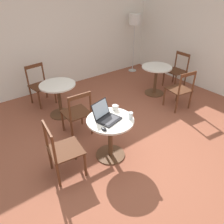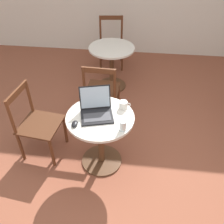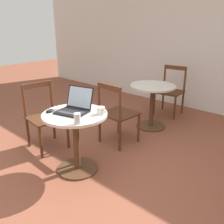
{
  "view_description": "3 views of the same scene",
  "coord_description": "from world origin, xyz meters",
  "px_view_note": "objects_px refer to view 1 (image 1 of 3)",
  "views": [
    {
      "loc": [
        -1.91,
        -1.94,
        2.49
      ],
      "look_at": [
        -0.05,
        0.49,
        0.61
      ],
      "focal_mm": 35.0,
      "sensor_mm": 36.0,
      "label": 1
    },
    {
      "loc": [
        0.06,
        -1.7,
        2.38
      ],
      "look_at": [
        -0.19,
        0.45,
        0.59
      ],
      "focal_mm": 40.0,
      "sensor_mm": 36.0,
      "label": 2
    },
    {
      "loc": [
        1.72,
        -1.39,
        1.65
      ],
      "look_at": [
        -0.04,
        0.55,
        0.69
      ],
      "focal_mm": 40.0,
      "sensor_mm": 36.0,
      "label": 3
    }
  ],
  "objects_px": {
    "chair_near_left": "(62,150)",
    "mug": "(115,108)",
    "chair_far_back": "(40,85)",
    "cafe_table_far": "(59,93)",
    "mouse": "(104,129)",
    "cafe_table_mid": "(156,74)",
    "chair_far_front": "(77,113)",
    "chair_mid_right": "(177,70)",
    "chair_mid_front": "(180,90)",
    "floor_lamp": "(135,22)",
    "laptop": "(106,116)",
    "cafe_table_near": "(110,130)",
    "drinking_glass": "(131,116)"
  },
  "relations": [
    {
      "from": "chair_near_left",
      "to": "chair_far_back",
      "type": "relative_size",
      "value": 1.0
    },
    {
      "from": "chair_mid_front",
      "to": "mug",
      "type": "distance_m",
      "value": 1.93
    },
    {
      "from": "chair_far_back",
      "to": "laptop",
      "type": "bearing_deg",
      "value": -86.93
    },
    {
      "from": "floor_lamp",
      "to": "chair_mid_right",
      "type": "bearing_deg",
      "value": -85.19
    },
    {
      "from": "cafe_table_mid",
      "to": "chair_far_front",
      "type": "height_order",
      "value": "chair_far_front"
    },
    {
      "from": "cafe_table_near",
      "to": "chair_mid_right",
      "type": "distance_m",
      "value": 3.2
    },
    {
      "from": "chair_mid_right",
      "to": "floor_lamp",
      "type": "height_order",
      "value": "floor_lamp"
    },
    {
      "from": "chair_mid_right",
      "to": "mouse",
      "type": "height_order",
      "value": "chair_mid_right"
    },
    {
      "from": "chair_mid_front",
      "to": "floor_lamp",
      "type": "bearing_deg",
      "value": 72.27
    },
    {
      "from": "chair_near_left",
      "to": "mug",
      "type": "xyz_separation_m",
      "value": [
        0.99,
        0.08,
        0.3
      ]
    },
    {
      "from": "cafe_table_mid",
      "to": "mouse",
      "type": "distance_m",
      "value": 2.8
    },
    {
      "from": "cafe_table_mid",
      "to": "chair_near_left",
      "type": "relative_size",
      "value": 0.81
    },
    {
      "from": "cafe_table_near",
      "to": "mouse",
      "type": "bearing_deg",
      "value": -145.14
    },
    {
      "from": "chair_far_front",
      "to": "mug",
      "type": "relative_size",
      "value": 7.06
    },
    {
      "from": "cafe_table_mid",
      "to": "mug",
      "type": "xyz_separation_m",
      "value": [
        -2.02,
        -0.96,
        0.24
      ]
    },
    {
      "from": "chair_far_front",
      "to": "laptop",
      "type": "distance_m",
      "value": 0.86
    },
    {
      "from": "chair_mid_right",
      "to": "drinking_glass",
      "type": "relative_size",
      "value": 8.1
    },
    {
      "from": "chair_mid_right",
      "to": "laptop",
      "type": "xyz_separation_m",
      "value": [
        -3.05,
        -1.07,
        0.32
      ]
    },
    {
      "from": "cafe_table_mid",
      "to": "chair_mid_right",
      "type": "bearing_deg",
      "value": -2.44
    },
    {
      "from": "chair_mid_front",
      "to": "chair_far_back",
      "type": "height_order",
      "value": "same"
    },
    {
      "from": "chair_mid_right",
      "to": "chair_far_front",
      "type": "bearing_deg",
      "value": -174.97
    },
    {
      "from": "chair_mid_right",
      "to": "chair_far_back",
      "type": "relative_size",
      "value": 1.0
    },
    {
      "from": "chair_mid_right",
      "to": "drinking_glass",
      "type": "height_order",
      "value": "chair_mid_right"
    },
    {
      "from": "cafe_table_mid",
      "to": "drinking_glass",
      "type": "height_order",
      "value": "drinking_glass"
    },
    {
      "from": "cafe_table_near",
      "to": "floor_lamp",
      "type": "bearing_deg",
      "value": 42.71
    },
    {
      "from": "floor_lamp",
      "to": "mouse",
      "type": "relative_size",
      "value": 16.53
    },
    {
      "from": "chair_mid_front",
      "to": "mug",
      "type": "xyz_separation_m",
      "value": [
        -1.9,
        -0.15,
        0.3
      ]
    },
    {
      "from": "cafe_table_far",
      "to": "chair_far_front",
      "type": "distance_m",
      "value": 0.82
    },
    {
      "from": "cafe_table_far",
      "to": "chair_near_left",
      "type": "distance_m",
      "value": 1.69
    },
    {
      "from": "cafe_table_far",
      "to": "mug",
      "type": "distance_m",
      "value": 1.52
    },
    {
      "from": "cafe_table_far",
      "to": "chair_far_back",
      "type": "relative_size",
      "value": 0.81
    },
    {
      "from": "chair_mid_right",
      "to": "laptop",
      "type": "bearing_deg",
      "value": -160.68
    },
    {
      "from": "chair_near_left",
      "to": "floor_lamp",
      "type": "distance_m",
      "value": 4.56
    },
    {
      "from": "cafe_table_mid",
      "to": "chair_mid_front",
      "type": "xyz_separation_m",
      "value": [
        -0.12,
        -0.81,
        -0.07
      ]
    },
    {
      "from": "mug",
      "to": "chair_far_back",
      "type": "bearing_deg",
      "value": 100.15
    },
    {
      "from": "chair_near_left",
      "to": "drinking_glass",
      "type": "bearing_deg",
      "value": -14.94
    },
    {
      "from": "chair_near_left",
      "to": "chair_far_front",
      "type": "bearing_deg",
      "value": 48.26
    },
    {
      "from": "chair_far_back",
      "to": "mouse",
      "type": "bearing_deg",
      "value": -91.34
    },
    {
      "from": "cafe_table_far",
      "to": "laptop",
      "type": "bearing_deg",
      "value": -88.96
    },
    {
      "from": "drinking_glass",
      "to": "chair_near_left",
      "type": "bearing_deg",
      "value": 165.06
    },
    {
      "from": "chair_near_left",
      "to": "chair_far_back",
      "type": "bearing_deg",
      "value": 75.47
    },
    {
      "from": "chair_mid_right",
      "to": "floor_lamp",
      "type": "xyz_separation_m",
      "value": [
        -0.13,
        1.55,
        1.0
      ]
    },
    {
      "from": "cafe_table_mid",
      "to": "chair_near_left",
      "type": "bearing_deg",
      "value": -160.97
    },
    {
      "from": "cafe_table_near",
      "to": "chair_mid_front",
      "type": "distance_m",
      "value": 2.15
    },
    {
      "from": "chair_far_front",
      "to": "mug",
      "type": "xyz_separation_m",
      "value": [
        0.34,
        -0.66,
        0.3
      ]
    },
    {
      "from": "cafe_table_mid",
      "to": "chair_far_back",
      "type": "bearing_deg",
      "value": 152.54
    },
    {
      "from": "cafe_table_near",
      "to": "chair_far_front",
      "type": "xyz_separation_m",
      "value": [
        -0.11,
        0.83,
        -0.07
      ]
    },
    {
      "from": "cafe_table_mid",
      "to": "floor_lamp",
      "type": "height_order",
      "value": "floor_lamp"
    },
    {
      "from": "chair_near_left",
      "to": "mouse",
      "type": "xyz_separation_m",
      "value": [
        0.53,
        -0.26,
        0.28
      ]
    },
    {
      "from": "chair_mid_right",
      "to": "mouse",
      "type": "xyz_separation_m",
      "value": [
        -3.23,
        -1.27,
        0.28
      ]
    }
  ]
}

